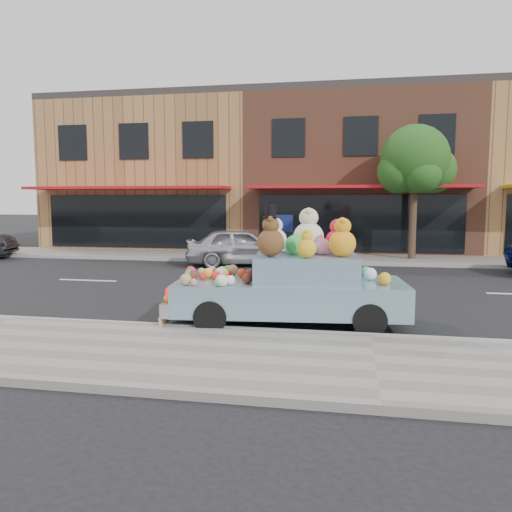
# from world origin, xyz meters

# --- Properties ---
(ground) EXTENTS (120.00, 120.00, 0.00)m
(ground) POSITION_xyz_m (0.00, 0.00, 0.00)
(ground) COLOR black
(ground) RESTS_ON ground
(near_sidewalk) EXTENTS (60.00, 3.00, 0.12)m
(near_sidewalk) POSITION_xyz_m (0.00, -6.50, 0.06)
(near_sidewalk) COLOR gray
(near_sidewalk) RESTS_ON ground
(far_sidewalk) EXTENTS (60.00, 3.00, 0.12)m
(far_sidewalk) POSITION_xyz_m (0.00, 6.50, 0.06)
(far_sidewalk) COLOR gray
(far_sidewalk) RESTS_ON ground
(near_kerb) EXTENTS (60.00, 0.12, 0.13)m
(near_kerb) POSITION_xyz_m (0.00, -5.00, 0.07)
(near_kerb) COLOR gray
(near_kerb) RESTS_ON ground
(far_kerb) EXTENTS (60.00, 0.12, 0.13)m
(far_kerb) POSITION_xyz_m (0.00, 5.00, 0.07)
(far_kerb) COLOR gray
(far_kerb) RESTS_ON ground
(storefront_left) EXTENTS (10.00, 9.80, 7.30)m
(storefront_left) POSITION_xyz_m (-10.00, 11.97, 3.64)
(storefront_left) COLOR #A27344
(storefront_left) RESTS_ON ground
(storefront_mid) EXTENTS (10.00, 9.80, 7.30)m
(storefront_mid) POSITION_xyz_m (0.00, 11.97, 3.64)
(storefront_mid) COLOR brown
(storefront_mid) RESTS_ON ground
(street_tree) EXTENTS (3.00, 2.70, 5.22)m
(street_tree) POSITION_xyz_m (2.03, 6.55, 3.69)
(street_tree) COLOR #38281C
(street_tree) RESTS_ON ground
(car_silver) EXTENTS (4.34, 2.70, 1.38)m
(car_silver) POSITION_xyz_m (-4.22, 4.17, 0.69)
(car_silver) COLOR #B4B4B9
(car_silver) RESTS_ON ground
(art_car) EXTENTS (4.63, 2.17, 2.29)m
(art_car) POSITION_xyz_m (-1.46, -4.10, 0.81)
(art_car) COLOR black
(art_car) RESTS_ON ground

